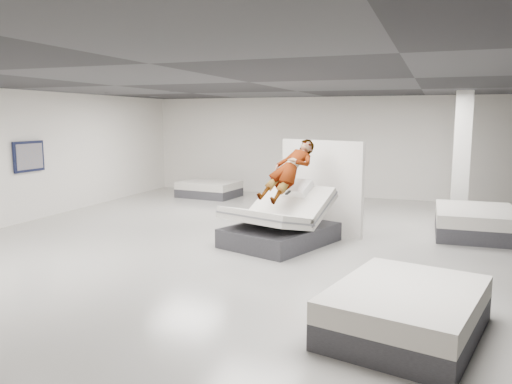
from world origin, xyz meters
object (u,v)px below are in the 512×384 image
(remote, at_px, (288,193))
(wall_poster, at_px, (29,156))
(divider_panel, at_px, (321,186))
(flat_bed_left_far, at_px, (209,189))
(column, at_px, (461,155))
(person, at_px, (289,179))
(hero_bed, at_px, (280,224))
(flat_bed_right_near, at_px, (406,311))
(flat_bed_right_far, at_px, (475,222))

(remote, height_order, wall_poster, wall_poster)
(remote, bearing_deg, divider_panel, 98.29)
(divider_panel, distance_m, wall_poster, 7.10)
(flat_bed_left_far, xyz_separation_m, column, (7.46, -0.97, 1.35))
(divider_panel, distance_m, flat_bed_left_far, 5.82)
(flat_bed_left_far, xyz_separation_m, wall_poster, (-2.47, -4.97, 1.35))
(person, distance_m, wall_poster, 6.56)
(remote, xyz_separation_m, wall_poster, (-6.64, 0.22, 0.52))
(person, bearing_deg, divider_panel, 90.31)
(person, relative_size, remote, 12.40)
(column, relative_size, wall_poster, 3.37)
(wall_poster, bearing_deg, hero_bed, -0.95)
(remote, bearing_deg, hero_bed, 170.38)
(flat_bed_right_near, bearing_deg, column, 83.81)
(flat_bed_left_far, bearing_deg, flat_bed_right_far, -20.55)
(person, height_order, divider_panel, person)
(divider_panel, distance_m, flat_bed_right_near, 5.48)
(remote, height_order, divider_panel, divider_panel)
(flat_bed_right_far, relative_size, flat_bed_left_far, 1.12)
(hero_bed, distance_m, person, 0.94)
(column, bearing_deg, hero_bed, -130.35)
(remote, distance_m, flat_bed_left_far, 6.70)
(flat_bed_right_near, xyz_separation_m, wall_poster, (-9.10, 3.66, 1.32))
(divider_panel, relative_size, flat_bed_left_far, 1.16)
(hero_bed, bearing_deg, remote, -29.19)
(person, bearing_deg, hero_bed, -90.00)
(person, height_order, column, column)
(hero_bed, distance_m, divider_panel, 1.64)
(column, xyz_separation_m, wall_poster, (-9.93, -4.00, 0.00))
(wall_poster, bearing_deg, remote, -1.86)
(flat_bed_right_far, xyz_separation_m, flat_bed_right_near, (-1.10, -5.73, -0.01))
(hero_bed, height_order, flat_bed_right_near, hero_bed)
(hero_bed, height_order, wall_poster, wall_poster)
(flat_bed_left_far, bearing_deg, wall_poster, -116.46)
(remote, relative_size, flat_bed_left_far, 0.07)
(wall_poster, bearing_deg, flat_bed_right_near, -21.91)
(hero_bed, distance_m, flat_bed_right_far, 4.35)
(flat_bed_right_near, relative_size, flat_bed_left_far, 1.22)
(hero_bed, xyz_separation_m, divider_panel, (0.50, 1.43, 0.62))
(remote, distance_m, flat_bed_right_far, 4.31)
(remote, xyz_separation_m, flat_bed_left_far, (-4.17, 5.18, -0.83))
(person, bearing_deg, flat_bed_right_far, 46.83)
(person, relative_size, divider_panel, 0.77)
(flat_bed_right_near, bearing_deg, flat_bed_right_far, 79.12)
(hero_bed, height_order, flat_bed_right_far, hero_bed)
(divider_panel, xyz_separation_m, flat_bed_right_far, (3.26, 0.75, -0.73))
(person, distance_m, flat_bed_left_far, 6.37)
(column, bearing_deg, remote, -128.00)
(divider_panel, height_order, flat_bed_right_far, divider_panel)
(flat_bed_left_far, bearing_deg, hero_bed, -51.96)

